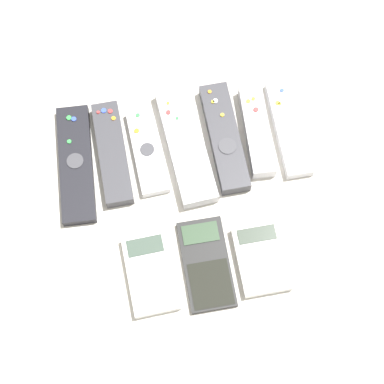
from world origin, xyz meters
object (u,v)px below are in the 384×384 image
(remote_2, at_px, (147,151))
(remote_1, at_px, (112,153))
(remote_4, at_px, (224,137))
(remote_0, at_px, (76,164))
(calculator_0, at_px, (150,273))
(calculator_1, at_px, (205,264))
(remote_3, at_px, (186,145))
(remote_5, at_px, (257,131))
(calculator_2, at_px, (261,259))
(remote_6, at_px, (289,128))

(remote_2, bearing_deg, remote_1, 172.23)
(remote_4, bearing_deg, remote_2, 179.60)
(remote_0, relative_size, calculator_0, 1.65)
(remote_4, xyz_separation_m, calculator_0, (-0.17, -0.21, -0.00))
(calculator_0, height_order, calculator_1, calculator_0)
(remote_2, height_order, calculator_0, same)
(remote_3, distance_m, calculator_1, 0.21)
(remote_2, distance_m, calculator_0, 0.22)
(remote_1, height_order, remote_5, remote_5)
(remote_3, bearing_deg, remote_2, 174.27)
(remote_0, xyz_separation_m, remote_3, (0.19, -0.00, 0.00))
(remote_3, height_order, calculator_2, remote_3)
(remote_5, bearing_deg, remote_0, -175.99)
(remote_0, bearing_deg, remote_2, 3.90)
(remote_2, height_order, calculator_2, same)
(calculator_0, distance_m, calculator_2, 0.18)
(remote_5, bearing_deg, remote_2, -175.97)
(remote_3, height_order, remote_6, remote_3)
(remote_1, relative_size, calculator_1, 1.24)
(calculator_0, bearing_deg, remote_6, 35.81)
(remote_0, relative_size, calculator_1, 1.43)
(remote_4, bearing_deg, remote_3, -178.23)
(remote_0, bearing_deg, remote_3, 2.90)
(remote_4, height_order, remote_6, remote_4)
(remote_2, height_order, remote_3, remote_3)
(remote_2, xyz_separation_m, remote_4, (0.13, -0.00, 0.00))
(remote_3, bearing_deg, remote_4, -1.36)
(calculator_0, xyz_separation_m, calculator_2, (0.18, -0.01, -0.00))
(remote_0, height_order, calculator_1, remote_0)
(remote_0, bearing_deg, remote_4, 3.57)
(remote_1, distance_m, calculator_1, 0.25)
(remote_5, relative_size, remote_6, 0.92)
(remote_6, bearing_deg, calculator_0, -141.87)
(remote_1, height_order, calculator_2, remote_1)
(calculator_0, height_order, calculator_2, same)
(calculator_0, relative_size, calculator_1, 0.87)
(remote_2, relative_size, remote_5, 0.94)
(remote_6, bearing_deg, remote_4, -179.52)
(remote_5, bearing_deg, remote_4, -174.38)
(remote_4, xyz_separation_m, calculator_2, (0.01, -0.22, -0.00))
(remote_3, height_order, remote_4, same)
(remote_0, xyz_separation_m, remote_2, (0.12, 0.00, -0.00))
(calculator_0, bearing_deg, remote_3, 63.99)
(calculator_1, bearing_deg, remote_5, 58.93)
(remote_5, bearing_deg, calculator_1, -118.31)
(remote_2, bearing_deg, calculator_2, -57.84)
(calculator_2, bearing_deg, remote_0, 141.45)
(remote_4, relative_size, remote_6, 1.09)
(remote_0, distance_m, remote_6, 0.37)
(remote_2, xyz_separation_m, remote_5, (0.19, 0.00, 0.00))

